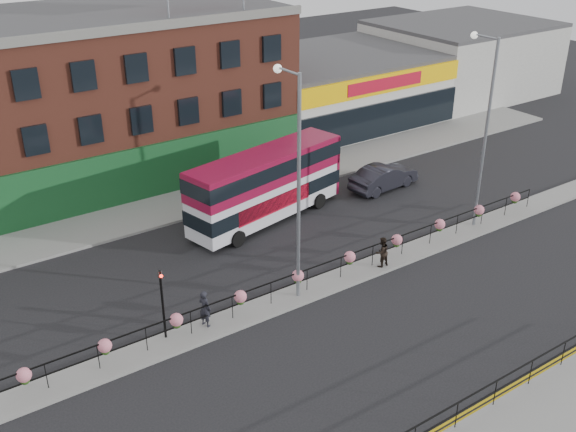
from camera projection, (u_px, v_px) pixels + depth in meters
ground at (324, 286)px, 31.94m from camera, size 120.00×120.00×0.00m
north_pavement at (204, 198)px, 40.77m from camera, size 60.00×4.00×0.15m
median at (324, 285)px, 31.91m from camera, size 60.00×1.60×0.15m
yellow_line_inner at (484, 401)px, 24.77m from camera, size 60.00×0.10×0.01m
yellow_line_outer at (488, 404)px, 24.64m from camera, size 60.00×0.10×0.01m
brick_building at (83, 97)px, 42.39m from camera, size 25.00×12.21×10.30m
supermarket at (332, 88)px, 53.65m from camera, size 15.00×12.25×5.30m
warehouse_east at (460, 57)px, 61.03m from camera, size 14.50×12.00×6.30m
median_railing at (324, 267)px, 31.48m from camera, size 30.04×0.56×1.23m
south_railing at (457, 409)px, 23.04m from camera, size 20.04×0.05×1.12m
double_decker_bus at (267, 179)px, 37.24m from camera, size 10.31×4.39×4.06m
car at (384, 177)px, 41.94m from camera, size 2.45×5.01×1.56m
pedestrian_a at (205, 308)px, 28.48m from camera, size 0.86×0.78×1.70m
pedestrian_b at (382, 252)px, 33.01m from camera, size 0.77×0.60×1.57m
lamp_column_west at (295, 170)px, 28.45m from camera, size 0.37×1.82×10.37m
lamp_column_east at (484, 118)px, 34.95m from camera, size 0.37×1.81×10.31m
traffic_light_median at (161, 290)px, 27.06m from camera, size 0.15×0.28×3.65m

